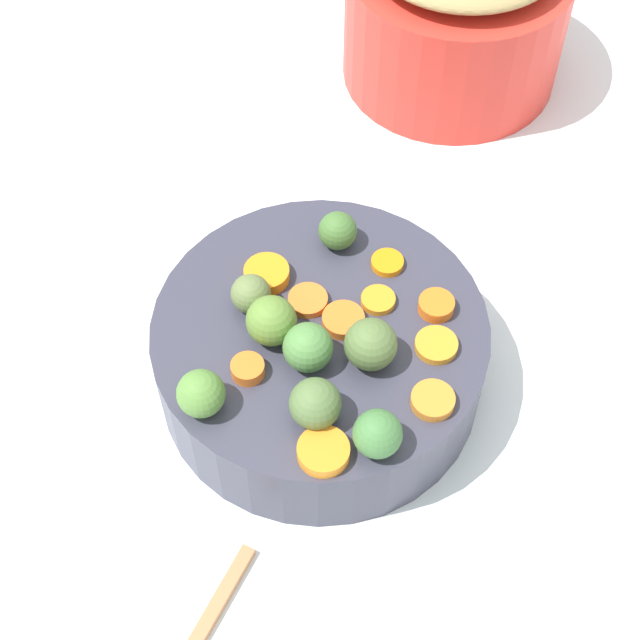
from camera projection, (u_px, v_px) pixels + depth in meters
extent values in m
cube|color=white|center=(275.00, 403.00, 0.85)|extent=(2.40, 2.40, 0.02)
cylinder|color=#373747|center=(320.00, 354.00, 0.82)|extent=(0.28, 0.28, 0.08)
cylinder|color=red|center=(454.00, 22.00, 1.03)|extent=(0.24, 0.24, 0.14)
cylinder|color=orange|center=(378.00, 300.00, 0.80)|extent=(0.03, 0.03, 0.01)
cylinder|color=orange|center=(323.00, 452.00, 0.71)|extent=(0.04, 0.04, 0.01)
cylinder|color=orange|center=(433.00, 400.00, 0.74)|extent=(0.05, 0.05, 0.01)
cylinder|color=orange|center=(245.00, 367.00, 0.76)|extent=(0.03, 0.03, 0.01)
cylinder|color=orange|center=(436.00, 345.00, 0.77)|extent=(0.05, 0.05, 0.01)
cylinder|color=orange|center=(387.00, 263.00, 0.82)|extent=(0.04, 0.04, 0.01)
cylinder|color=orange|center=(343.00, 320.00, 0.78)|extent=(0.05, 0.05, 0.01)
cylinder|color=orange|center=(267.00, 274.00, 0.81)|extent=(0.05, 0.05, 0.01)
cylinder|color=orange|center=(436.00, 305.00, 0.79)|extent=(0.04, 0.04, 0.01)
cylinder|color=orange|center=(303.00, 298.00, 0.80)|extent=(0.04, 0.04, 0.01)
sphere|color=#426C31|center=(338.00, 231.00, 0.82)|extent=(0.03, 0.03, 0.03)
sphere|color=#536C39|center=(371.00, 344.00, 0.75)|extent=(0.04, 0.04, 0.04)
sphere|color=#5B8032|center=(271.00, 321.00, 0.76)|extent=(0.04, 0.04, 0.04)
sphere|color=#4E813F|center=(308.00, 347.00, 0.75)|extent=(0.04, 0.04, 0.04)
sphere|color=#42753C|center=(378.00, 434.00, 0.71)|extent=(0.04, 0.04, 0.04)
sphere|color=#526C3B|center=(315.00, 404.00, 0.72)|extent=(0.04, 0.04, 0.04)
sphere|color=#607240|center=(251.00, 294.00, 0.78)|extent=(0.03, 0.03, 0.03)
sphere|color=#568339|center=(201.00, 394.00, 0.73)|extent=(0.04, 0.04, 0.04)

